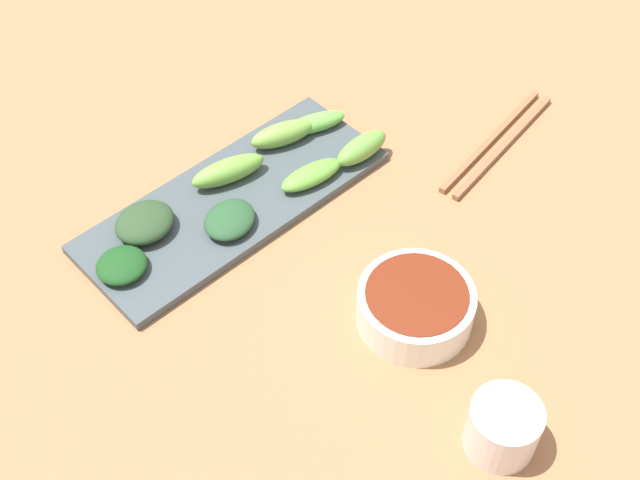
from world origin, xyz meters
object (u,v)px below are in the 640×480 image
object	(u,v)px
sauce_bowl	(415,305)
tea_cup	(503,428)
serving_plate	(236,199)
chopsticks	(498,143)

from	to	relation	value
sauce_bowl	tea_cup	xyz separation A→B (m)	(-0.15, 0.05, 0.00)
serving_plate	tea_cup	world-z (taller)	tea_cup
sauce_bowl	serving_plate	size ratio (longest dim) A/B	0.33
chopsticks	tea_cup	world-z (taller)	tea_cup
sauce_bowl	tea_cup	distance (m)	0.16
serving_plate	tea_cup	distance (m)	0.41
serving_plate	chopsticks	size ratio (longest dim) A/B	1.63
sauce_bowl	chopsticks	size ratio (longest dim) A/B	0.53
sauce_bowl	chopsticks	bearing A→B (deg)	-68.03
serving_plate	tea_cup	bearing A→B (deg)	177.73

